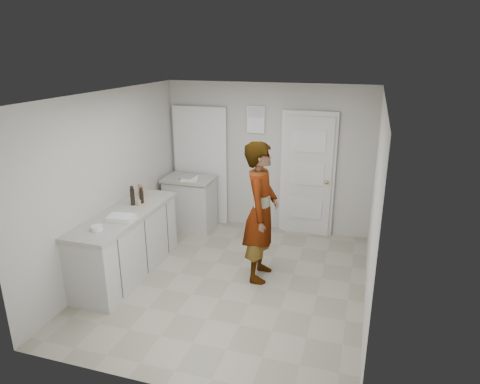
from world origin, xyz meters
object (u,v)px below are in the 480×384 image
(cake_mix_box, at_px, (142,191))
(person, at_px, (261,212))
(spice_jar, at_px, (139,203))
(oil_cruet_b, at_px, (132,196))
(baking_dish, at_px, (121,218))
(egg_bowl, at_px, (97,228))
(oil_cruet_a, at_px, (141,195))

(cake_mix_box, bearing_deg, person, 8.38)
(spice_jar, xyz_separation_m, oil_cruet_b, (-0.09, -0.01, 0.10))
(cake_mix_box, xyz_separation_m, baking_dish, (0.20, -0.89, -0.07))
(person, xyz_separation_m, cake_mix_box, (-1.87, 0.18, 0.06))
(oil_cruet_b, bearing_deg, egg_bowl, -87.68)
(cake_mix_box, height_order, spice_jar, cake_mix_box)
(person, relative_size, spice_jar, 25.26)
(spice_jar, distance_m, oil_cruet_b, 0.13)
(spice_jar, height_order, baking_dish, spice_jar)
(person, relative_size, egg_bowl, 13.26)
(cake_mix_box, bearing_deg, oil_cruet_a, -47.75)
(cake_mix_box, distance_m, oil_cruet_a, 0.28)
(oil_cruet_b, height_order, egg_bowl, oil_cruet_b)
(oil_cruet_a, relative_size, oil_cruet_b, 0.83)
(cake_mix_box, distance_m, spice_jar, 0.38)
(oil_cruet_a, xyz_separation_m, oil_cruet_b, (-0.08, -0.11, 0.02))
(person, height_order, cake_mix_box, person)
(spice_jar, height_order, oil_cruet_a, oil_cruet_a)
(oil_cruet_b, bearing_deg, baking_dish, -75.32)
(cake_mix_box, xyz_separation_m, oil_cruet_a, (0.14, -0.25, 0.02))
(oil_cruet_a, distance_m, oil_cruet_b, 0.14)
(baking_dish, bearing_deg, oil_cruet_b, 104.68)
(spice_jar, bearing_deg, baking_dish, -84.91)
(person, xyz_separation_m, spice_jar, (-1.72, -0.17, 0.01))
(cake_mix_box, relative_size, baking_dish, 0.53)
(cake_mix_box, xyz_separation_m, oil_cruet_b, (0.06, -0.36, 0.04))
(egg_bowl, bearing_deg, oil_cruet_a, 87.66)
(oil_cruet_b, bearing_deg, cake_mix_box, 98.99)
(spice_jar, relative_size, baking_dish, 0.22)
(person, xyz_separation_m, oil_cruet_b, (-1.81, -0.18, 0.11))
(person, distance_m, spice_jar, 1.73)
(spice_jar, relative_size, oil_cruet_b, 0.26)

